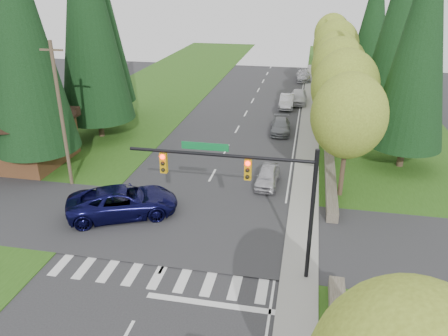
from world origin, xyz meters
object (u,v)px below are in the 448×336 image
(suv_navy, at_px, (123,202))
(parked_car_d, at_px, (298,97))
(parked_car_e, at_px, (304,76))
(parked_car_a, at_px, (268,176))
(parked_car_c, at_px, (287,101))
(parked_car_b, at_px, (281,126))

(suv_navy, relative_size, parked_car_d, 1.41)
(suv_navy, height_order, parked_car_e, suv_navy)
(parked_car_a, relative_size, parked_car_d, 0.81)
(parked_car_c, bearing_deg, parked_car_a, -89.91)
(suv_navy, relative_size, parked_car_c, 1.51)
(suv_navy, relative_size, parked_car_a, 1.74)
(parked_car_b, bearing_deg, parked_car_c, 87.31)
(parked_car_c, bearing_deg, parked_car_b, -89.91)
(suv_navy, xyz_separation_m, parked_car_d, (9.48, 28.70, -0.12))
(suv_navy, height_order, parked_car_d, suv_navy)
(parked_car_c, bearing_deg, parked_car_e, 84.62)
(parked_car_b, height_order, parked_car_e, parked_car_e)
(parked_car_d, bearing_deg, parked_car_b, -96.96)
(parked_car_c, distance_m, parked_car_e, 14.69)
(parked_car_e, bearing_deg, parked_car_d, -95.04)
(parked_car_b, distance_m, parked_car_d, 10.98)
(parked_car_a, height_order, parked_car_e, parked_car_e)
(parked_car_b, height_order, parked_car_d, parked_car_d)
(parked_car_b, bearing_deg, parked_car_d, 80.99)
(parked_car_c, height_order, parked_car_e, parked_car_c)
(suv_navy, distance_m, parked_car_d, 30.23)
(suv_navy, height_order, parked_car_c, suv_navy)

